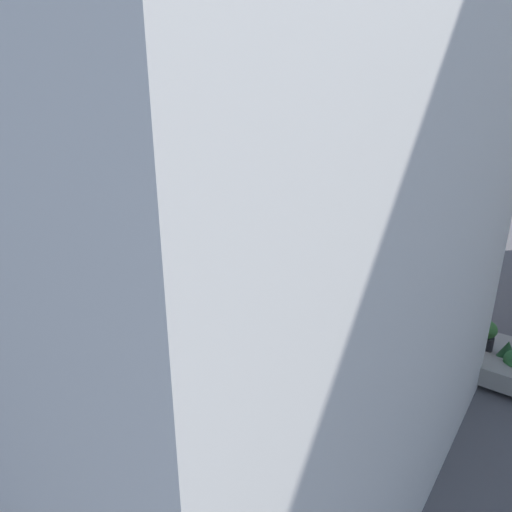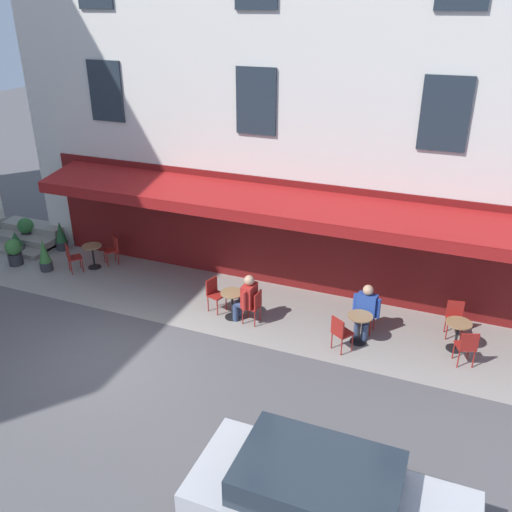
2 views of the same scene
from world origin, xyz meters
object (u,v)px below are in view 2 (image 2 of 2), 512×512
(cafe_table_far_end, at_px, (232,301))
(potted_plant_under_sign, at_px, (61,236))
(potted_plant_mid_terrace, at_px, (45,255))
(cafe_table_streetside, at_px, (360,325))
(cafe_table_mid_terrace, at_px, (93,253))
(cafe_chair_red_corner_left, at_px, (367,311))
(potted_plant_entrance_right, at_px, (16,243))
(seated_companion_in_blue, at_px, (365,309))
(cafe_chair_red_under_awning, at_px, (113,247))
(cafe_chair_red_near_door, at_px, (254,304))
(cafe_chair_red_kerbside, at_px, (340,331))
(cafe_chair_red_corner_right, at_px, (467,345))
(cafe_table_near_entrance, at_px, (457,332))
(cafe_chair_red_back_row, at_px, (214,292))
(cafe_chair_red_by_window, at_px, (72,256))
(potted_plant_by_steps, at_px, (26,229))
(cafe_chair_red_facing_street, at_px, (455,316))
(parked_car_silver, at_px, (326,499))
(potted_plant_entrance_left, at_px, (14,251))
(seated_patron_in_red, at_px, (247,297))

(cafe_table_far_end, xyz_separation_m, potted_plant_under_sign, (7.06, -1.81, -0.00))
(potted_plant_mid_terrace, bearing_deg, cafe_table_streetside, 178.52)
(cafe_table_mid_terrace, height_order, cafe_chair_red_corner_left, cafe_chair_red_corner_left)
(cafe_table_mid_terrace, distance_m, potted_plant_under_sign, 1.98)
(potted_plant_under_sign, bearing_deg, potted_plant_entrance_right, 34.00)
(cafe_table_mid_terrace, height_order, seated_companion_in_blue, seated_companion_in_blue)
(cafe_chair_red_under_awning, relative_size, cafe_chair_red_near_door, 1.00)
(cafe_table_mid_terrace, height_order, cafe_chair_red_kerbside, cafe_chair_red_kerbside)
(cafe_chair_red_corner_right, bearing_deg, potted_plant_mid_terrace, -1.29)
(cafe_table_streetside, distance_m, cafe_table_far_end, 3.31)
(cafe_table_streetside, relative_size, cafe_chair_red_kerbside, 0.82)
(cafe_table_near_entrance, height_order, cafe_chair_red_back_row, cafe_chair_red_back_row)
(cafe_chair_red_by_window, height_order, cafe_chair_red_corner_left, same)
(cafe_chair_red_back_row, xyz_separation_m, potted_plant_by_steps, (7.89, -1.58, -0.01))
(cafe_chair_red_by_window, bearing_deg, cafe_table_mid_terrace, -128.70)
(cafe_table_streetside, bearing_deg, cafe_chair_red_corner_left, -95.07)
(cafe_chair_red_facing_street, distance_m, parked_car_silver, 6.73)
(cafe_table_streetside, xyz_separation_m, seated_companion_in_blue, (-0.04, -0.41, 0.22))
(cafe_chair_red_kerbside, height_order, potted_plant_entrance_left, cafe_chair_red_kerbside)
(potted_plant_by_steps, bearing_deg, cafe_chair_red_by_window, 157.74)
(cafe_chair_red_facing_street, distance_m, potted_plant_by_steps, 13.90)
(cafe_chair_red_facing_street, height_order, seated_companion_in_blue, seated_companion_in_blue)
(cafe_table_streetside, distance_m, potted_plant_entrance_left, 10.97)
(cafe_table_far_end, bearing_deg, cafe_chair_red_corner_right, -179.03)
(cafe_chair_red_facing_street, xyz_separation_m, potted_plant_entrance_left, (13.05, 0.98, -0.10))
(seated_companion_in_blue, bearing_deg, seated_patron_in_red, 10.63)
(cafe_table_streetside, relative_size, seated_patron_in_red, 0.56)
(cafe_table_near_entrance, distance_m, cafe_table_far_end, 5.55)
(cafe_table_near_entrance, relative_size, potted_plant_by_steps, 0.81)
(cafe_table_near_entrance, xyz_separation_m, cafe_chair_red_under_awning, (10.33, -0.89, 0.06))
(cafe_chair_red_near_door, distance_m, seated_companion_in_blue, 2.78)
(cafe_table_streetside, relative_size, potted_plant_by_steps, 0.81)
(cafe_chair_red_corner_right, relative_size, potted_plant_mid_terrace, 0.89)
(potted_plant_under_sign, bearing_deg, parked_car_silver, 147.28)
(seated_companion_in_blue, distance_m, potted_plant_entrance_right, 11.60)
(cafe_chair_red_by_window, distance_m, cafe_chair_red_back_row, 5.03)
(cafe_table_near_entrance, distance_m, seated_companion_in_blue, 2.18)
(cafe_table_near_entrance, relative_size, cafe_chair_red_by_window, 0.82)
(cafe_chair_red_corner_right, xyz_separation_m, parked_car_silver, (1.79, 5.36, 0.16))
(cafe_chair_red_corner_right, bearing_deg, cafe_chair_red_corner_left, -15.34)
(cafe_chair_red_facing_street, height_order, seated_patron_in_red, seated_patron_in_red)
(cafe_chair_red_facing_street, relative_size, potted_plant_entrance_left, 1.07)
(potted_plant_by_steps, bearing_deg, cafe_chair_red_facing_street, 178.12)
(cafe_chair_red_under_awning, height_order, cafe_chair_red_back_row, same)
(potted_plant_entrance_left, height_order, parked_car_silver, parked_car_silver)
(cafe_table_streetside, bearing_deg, potted_plant_mid_terrace, -1.48)
(cafe_chair_red_under_awning, bearing_deg, cafe_table_streetside, 169.86)
(cafe_table_near_entrance, xyz_separation_m, seated_patron_in_red, (5.09, 0.70, 0.22))
(cafe_chair_red_corner_left, xyz_separation_m, cafe_chair_red_back_row, (3.97, 0.56, 0.00))
(cafe_table_mid_terrace, height_order, potted_plant_mid_terrace, potted_plant_mid_terrace)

